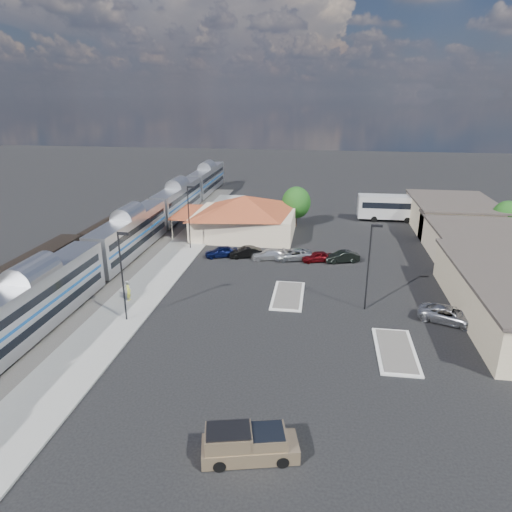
# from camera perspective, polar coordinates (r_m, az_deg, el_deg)

# --- Properties ---
(ground) EXTENTS (280.00, 280.00, 0.00)m
(ground) POSITION_cam_1_polar(r_m,az_deg,el_deg) (48.49, -0.91, -5.73)
(ground) COLOR black
(ground) RESTS_ON ground
(railbed) EXTENTS (16.00, 100.00, 0.12)m
(railbed) POSITION_cam_1_polar(r_m,az_deg,el_deg) (62.02, -19.18, -1.02)
(railbed) COLOR #4C4944
(railbed) RESTS_ON ground
(platform) EXTENTS (5.50, 92.00, 0.18)m
(platform) POSITION_cam_1_polar(r_m,az_deg,el_deg) (56.73, -11.98, -2.20)
(platform) COLOR gray
(platform) RESTS_ON ground
(passenger_train) EXTENTS (3.00, 104.00, 5.55)m
(passenger_train) POSITION_cam_1_polar(r_m,az_deg,el_deg) (63.26, -15.44, 2.46)
(passenger_train) COLOR silver
(passenger_train) RESTS_ON ground
(freight_cars) EXTENTS (2.80, 46.00, 4.00)m
(freight_cars) POSITION_cam_1_polar(r_m,az_deg,el_deg) (57.30, -25.17, -1.52)
(freight_cars) COLOR black
(freight_cars) RESTS_ON ground
(station_depot) EXTENTS (18.35, 12.24, 6.20)m
(station_depot) POSITION_cam_1_polar(r_m,az_deg,el_deg) (70.49, -1.45, 5.12)
(station_depot) COLOR beige
(station_depot) RESTS_ON ground
(buildings_east) EXTENTS (14.40, 51.40, 4.80)m
(buildings_east) POSITION_cam_1_polar(r_m,az_deg,el_deg) (63.91, 27.01, 0.59)
(buildings_east) COLOR #C6B28C
(buildings_east) RESTS_ON ground
(traffic_island_south) EXTENTS (3.30, 7.50, 0.21)m
(traffic_island_south) POSITION_cam_1_polar(r_m,az_deg,el_deg) (49.82, 4.02, -4.93)
(traffic_island_south) COLOR silver
(traffic_island_south) RESTS_ON ground
(traffic_island_north) EXTENTS (3.30, 7.50, 0.21)m
(traffic_island_north) POSITION_cam_1_polar(r_m,az_deg,el_deg) (41.41, 17.06, -11.26)
(traffic_island_north) COLOR silver
(traffic_island_north) RESTS_ON ground
(lamp_plat_s) EXTENTS (1.08, 0.25, 9.00)m
(lamp_plat_s) POSITION_cam_1_polar(r_m,az_deg,el_deg) (44.16, -16.35, -1.65)
(lamp_plat_s) COLOR black
(lamp_plat_s) RESTS_ON ground
(lamp_plat_n) EXTENTS (1.08, 0.25, 9.00)m
(lamp_plat_n) POSITION_cam_1_polar(r_m,az_deg,el_deg) (63.82, -8.34, 5.42)
(lamp_plat_n) COLOR black
(lamp_plat_n) RESTS_ON ground
(lamp_lot) EXTENTS (1.08, 0.25, 9.00)m
(lamp_lot) POSITION_cam_1_polar(r_m,az_deg,el_deg) (46.17, 14.04, -0.50)
(lamp_lot) COLOR black
(lamp_lot) RESTS_ON ground
(tree_east_c) EXTENTS (4.41, 4.41, 6.21)m
(tree_east_c) POSITION_cam_1_polar(r_m,az_deg,el_deg) (76.18, 28.86, 4.26)
(tree_east_c) COLOR #382314
(tree_east_c) RESTS_ON ground
(tree_depot) EXTENTS (4.71, 4.71, 6.63)m
(tree_depot) POSITION_cam_1_polar(r_m,az_deg,el_deg) (75.24, 5.05, 6.68)
(tree_depot) COLOR #382314
(tree_depot) RESTS_ON ground
(pickup_truck) EXTENTS (6.11, 3.37, 2.00)m
(pickup_truck) POSITION_cam_1_polar(r_m,az_deg,el_deg) (29.54, -0.76, -22.46)
(pickup_truck) COLOR tan
(pickup_truck) RESTS_ON ground
(suv) EXTENTS (6.17, 4.44, 1.56)m
(suv) POSITION_cam_1_polar(r_m,az_deg,el_deg) (47.75, 22.97, -6.79)
(suv) COLOR #A5A7AD
(suv) RESTS_ON ground
(coach_bus) EXTENTS (13.75, 3.13, 4.40)m
(coach_bus) POSITION_cam_1_polar(r_m,az_deg,el_deg) (82.35, 17.42, 5.92)
(coach_bus) COLOR silver
(coach_bus) RESTS_ON ground
(person_a) EXTENTS (0.47, 0.67, 1.74)m
(person_a) POSITION_cam_1_polar(r_m,az_deg,el_deg) (49.89, -15.63, -4.42)
(person_a) COLOR #D6DE45
(person_a) RESTS_ON platform
(person_b) EXTENTS (0.92, 1.04, 1.79)m
(person_b) POSITION_cam_1_polar(r_m,az_deg,el_deg) (50.78, -15.79, -3.98)
(person_b) COLOR white
(person_b) RESTS_ON platform
(parked_car_a) EXTENTS (4.71, 3.19, 1.49)m
(parked_car_a) POSITION_cam_1_polar(r_m,az_deg,el_deg) (61.47, -4.36, 0.55)
(parked_car_a) COLOR #0D1644
(parked_car_a) RESTS_ON ground
(parked_car_b) EXTENTS (4.67, 2.93, 1.45)m
(parked_car_b) POSITION_cam_1_polar(r_m,az_deg,el_deg) (61.15, -1.37, 0.48)
(parked_car_b) COLOR black
(parked_car_b) RESTS_ON ground
(parked_car_c) EXTENTS (4.90, 2.97, 1.33)m
(parked_car_c) POSITION_cam_1_polar(r_m,az_deg,el_deg) (60.46, 1.57, 0.19)
(parked_car_c) COLOR silver
(parked_car_c) RESTS_ON ground
(parked_car_d) EXTENTS (5.65, 3.84, 1.44)m
(parked_car_d) POSITION_cam_1_polar(r_m,az_deg,el_deg) (60.45, 4.62, 0.19)
(parked_car_d) COLOR #9B9EA3
(parked_car_d) RESTS_ON ground
(parked_car_e) EXTENTS (4.37, 2.73, 1.39)m
(parked_car_e) POSITION_cam_1_polar(r_m,az_deg,el_deg) (60.08, 7.64, -0.08)
(parked_car_e) COLOR maroon
(parked_car_e) RESTS_ON ground
(parked_car_f) EXTENTS (4.73, 2.73, 1.47)m
(parked_car_f) POSITION_cam_1_polar(r_m,az_deg,el_deg) (60.42, 10.68, -0.10)
(parked_car_f) COLOR black
(parked_car_f) RESTS_ON ground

